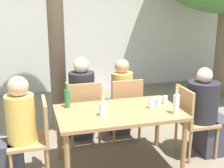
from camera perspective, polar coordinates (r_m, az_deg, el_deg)
name	(u,v)px	position (r m, az deg, el deg)	size (l,w,h in m)	color
ground_plane	(119,165)	(4.00, 1.20, -14.66)	(30.00, 30.00, 0.00)	#706651
cafe_building_wall	(72,27)	(6.91, -7.29, 10.30)	(10.00, 0.08, 2.80)	beige
dining_table_front	(119,117)	(3.72, 1.25, -6.06)	(1.47, 0.87, 0.72)	#996B42
patio_chair_0	(36,135)	(3.62, -13.77, -9.02)	(0.44, 0.44, 0.93)	#A87A4C
patio_chair_1	(191,118)	(4.13, 14.29, -5.96)	(0.44, 0.44, 0.93)	#A87A4C
patio_chair_2	(84,109)	(4.30, -5.13, -4.63)	(0.44, 0.44, 0.93)	#A87A4C
patio_chair_3	(125,105)	(4.44, 2.37, -3.94)	(0.44, 0.44, 0.93)	#A87A4C
person_seated_0	(13,136)	(3.62, -17.60, -9.12)	(0.56, 0.31, 1.22)	#383842
person_seated_1	(207,116)	(4.25, 17.06, -5.55)	(0.60, 0.40, 1.18)	#383842
person_seated_2	(81,102)	(4.52, -5.68, -3.38)	(0.36, 0.58, 1.23)	#383842
person_seated_3	(120,101)	(4.66, 1.45, -3.13)	(0.31, 0.56, 1.18)	#383842
green_bottle_0	(67,98)	(3.81, -8.20, -2.52)	(0.07, 0.07, 0.31)	#287A38
water_bottle_1	(102,108)	(3.52, -1.78, -4.47)	(0.07, 0.07, 0.23)	silver
water_bottle_2	(176,104)	(3.63, 11.67, -3.53)	(0.07, 0.07, 0.32)	silver
drinking_glass_0	(152,104)	(3.79, 7.30, -3.60)	(0.08, 0.08, 0.12)	silver
drinking_glass_1	(103,106)	(3.73, -1.58, -4.03)	(0.08, 0.08, 0.08)	silver
drinking_glass_2	(165,100)	(3.98, 9.70, -2.86)	(0.06, 0.06, 0.10)	white
drinking_glass_3	(158,102)	(3.89, 8.47, -3.27)	(0.08, 0.08, 0.10)	silver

